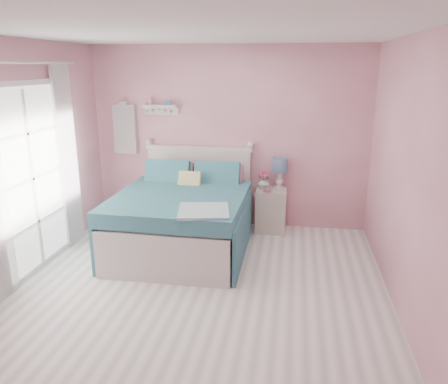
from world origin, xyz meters
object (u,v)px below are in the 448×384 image
(nightstand, at_px, (271,210))
(bed, at_px, (184,218))
(vase, at_px, (264,183))
(teacup, at_px, (267,189))
(table_lamp, at_px, (280,167))

(nightstand, bearing_deg, bed, -143.94)
(bed, bearing_deg, nightstand, 37.29)
(nightstand, height_order, vase, vase)
(vase, height_order, teacup, vase)
(bed, distance_m, table_lamp, 1.58)
(nightstand, height_order, teacup, teacup)
(vase, bearing_deg, bed, -138.99)
(nightstand, relative_size, table_lamp, 1.39)
(bed, height_order, table_lamp, bed)
(bed, xyz_separation_m, teacup, (1.03, 0.65, 0.25))
(table_lamp, bearing_deg, vase, -164.62)
(nightstand, xyz_separation_m, vase, (-0.12, 0.05, 0.39))
(nightstand, distance_m, table_lamp, 0.63)
(table_lamp, xyz_separation_m, teacup, (-0.16, -0.25, -0.27))
(table_lamp, bearing_deg, teacup, -122.29)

